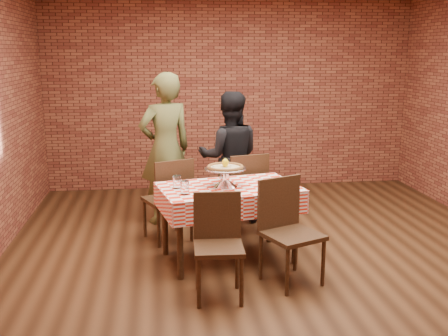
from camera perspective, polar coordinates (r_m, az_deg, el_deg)
The scene contains 19 objects.
ground at distance 5.46m, azimuth 5.20°, elevation -9.71°, with size 6.00×6.00×0.00m, color black.
back_wall at distance 8.03m, azimuth 0.77°, elevation 8.16°, with size 5.50×5.50×0.00m, color maroon.
table at distance 5.31m, azimuth 0.52°, elevation -5.99°, with size 1.32×0.79×0.75m, color #402918.
tablecloth at distance 5.23m, azimuth 0.53°, elevation -3.20°, with size 1.36×0.83×0.23m, color red, non-canonical shape.
pizza_stand at distance 5.18m, azimuth 0.14°, elevation -1.01°, with size 0.41×0.41×0.18m, color silver, non-canonical shape.
pizza at distance 5.15m, azimuth 0.14°, elevation 0.04°, with size 0.36×0.36×0.03m, color beige.
lemon at distance 5.14m, azimuth 0.14°, elevation 0.56°, with size 0.06×0.06×0.08m, color #FFEC09.
water_glass_left at distance 4.92m, azimuth -4.25°, elevation -2.11°, with size 0.08×0.08×0.13m, color white.
water_glass_right at distance 5.13m, azimuth -5.10°, elevation -1.52°, with size 0.08×0.08×0.13m, color white.
side_plate at distance 5.29m, azimuth 5.20°, elevation -1.71°, with size 0.18×0.18×0.01m, color white.
sweetener_packet_a at distance 5.22m, azimuth 7.12°, elevation -2.00°, with size 0.05×0.04×0.01m, color white.
sweetener_packet_b at distance 5.28m, azimuth 7.51°, elevation -1.85°, with size 0.05×0.04×0.01m, color white.
condiment_caddy at distance 5.44m, azimuth -0.03°, elevation -0.63°, with size 0.09×0.07×0.13m, color silver.
chair_near_left at distance 4.47m, azimuth -0.58°, elevation -8.70°, with size 0.41×0.41×0.89m, color #402918, non-canonical shape.
chair_near_right at distance 4.79m, azimuth 7.38°, elevation -6.98°, with size 0.46×0.46×0.94m, color #402918, non-canonical shape.
chair_far_left at distance 5.87m, azimuth -6.14°, elevation -3.31°, with size 0.45×0.45×0.93m, color #402918, non-canonical shape.
chair_far_right at distance 6.11m, azimuth 1.99°, elevation -2.57°, with size 0.46×0.46×0.94m, color #402918, non-canonical shape.
diner_olive at distance 6.38m, azimuth -6.34°, elevation 2.07°, with size 0.66×0.44×1.82m, color brown.
diner_black at distance 6.44m, azimuth 0.61°, elevation 1.20°, with size 0.77×0.60×1.59m, color black.
Camera 1 is at (-1.12, -4.93, 2.06)m, focal length 42.39 mm.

